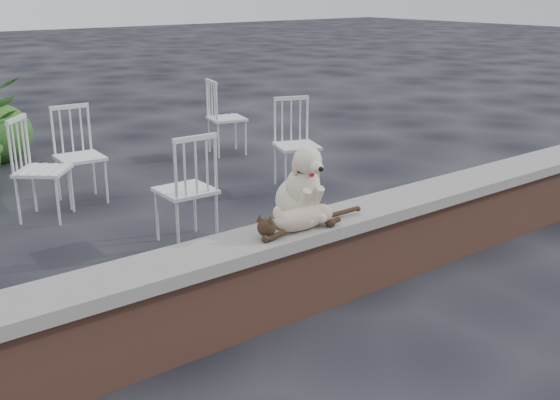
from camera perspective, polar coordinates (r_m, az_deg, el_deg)
ground at (r=4.98m, az=8.57°, el=-6.55°), size 60.00×60.00×0.00m
brick_wall at (r=4.88m, az=8.71°, el=-3.87°), size 6.00×0.30×0.50m
capstone at (r=4.78m, az=8.87°, el=-0.64°), size 6.20×0.40×0.08m
dog at (r=4.27m, az=1.49°, el=1.58°), size 0.38×0.48×0.53m
cat at (r=4.17m, az=1.93°, el=-1.44°), size 1.01×0.32×0.17m
chair_b at (r=6.75m, az=-16.80°, el=3.66°), size 0.60×0.60×0.94m
chair_e at (r=8.43m, az=-4.59°, el=7.10°), size 0.68×0.68×0.94m
chair_d at (r=6.94m, az=1.46°, el=4.80°), size 0.72×0.72×0.94m
chair_c at (r=5.47m, az=-8.12°, el=1.01°), size 0.57×0.57×0.94m
chair_a at (r=6.36m, az=-19.69°, el=2.54°), size 0.79×0.79×0.94m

